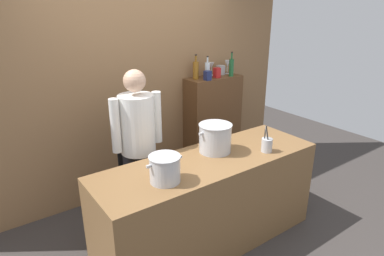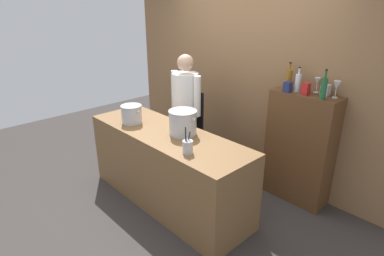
# 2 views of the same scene
# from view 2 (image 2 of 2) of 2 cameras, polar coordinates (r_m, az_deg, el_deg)

# --- Properties ---
(ground_plane) EXTENTS (8.00, 8.00, 0.00)m
(ground_plane) POSITION_cam_2_polar(r_m,az_deg,el_deg) (4.03, -4.17, -12.72)
(ground_plane) COLOR #383330
(brick_back_panel) EXTENTS (4.40, 0.10, 3.00)m
(brick_back_panel) POSITION_cam_2_polar(r_m,az_deg,el_deg) (4.40, 9.78, 11.32)
(brick_back_panel) COLOR olive
(brick_back_panel) RESTS_ON ground_plane
(prep_counter) EXTENTS (2.17, 0.70, 0.90)m
(prep_counter) POSITION_cam_2_polar(r_m,az_deg,el_deg) (3.79, -4.35, -7.10)
(prep_counter) COLOR brown
(prep_counter) RESTS_ON ground_plane
(bar_cabinet) EXTENTS (0.76, 0.32, 1.33)m
(bar_cabinet) POSITION_cam_2_polar(r_m,az_deg,el_deg) (3.97, 18.67, -3.42)
(bar_cabinet) COLOR brown
(bar_cabinet) RESTS_ON ground_plane
(chef) EXTENTS (0.53, 0.36, 1.66)m
(chef) POSITION_cam_2_polar(r_m,az_deg,el_deg) (4.24, -1.10, 3.77)
(chef) COLOR black
(chef) RESTS_ON ground_plane
(stockpot_large) EXTENTS (0.37, 0.31, 0.27)m
(stockpot_large) POSITION_cam_2_polar(r_m,az_deg,el_deg) (3.50, -1.66, 1.03)
(stockpot_large) COLOR #B7BABF
(stockpot_large) RESTS_ON prep_counter
(stockpot_small) EXTENTS (0.32, 0.25, 0.22)m
(stockpot_small) POSITION_cam_2_polar(r_m,az_deg,el_deg) (3.91, -10.75, 2.47)
(stockpot_small) COLOR #B7BABF
(stockpot_small) RESTS_ON prep_counter
(utensil_crock) EXTENTS (0.10, 0.10, 0.27)m
(utensil_crock) POSITION_cam_2_polar(r_m,az_deg,el_deg) (3.08, -0.78, -3.33)
(utensil_crock) COLOR #B7BABF
(utensil_crock) RESTS_ON prep_counter
(wine_bottle_green) EXTENTS (0.06, 0.06, 0.31)m
(wine_bottle_green) POSITION_cam_2_polar(r_m,az_deg,el_deg) (3.55, 22.50, 6.62)
(wine_bottle_green) COLOR #1E592D
(wine_bottle_green) RESTS_ON bar_cabinet
(wine_bottle_amber) EXTENTS (0.07, 0.07, 0.30)m
(wine_bottle_amber) POSITION_cam_2_polar(r_m,az_deg,el_deg) (3.87, 16.91, 8.42)
(wine_bottle_amber) COLOR #8C5919
(wine_bottle_amber) RESTS_ON bar_cabinet
(wine_bottle_clear) EXTENTS (0.06, 0.06, 0.28)m
(wine_bottle_clear) POSITION_cam_2_polar(r_m,az_deg,el_deg) (3.76, 18.42, 7.73)
(wine_bottle_clear) COLOR silver
(wine_bottle_clear) RESTS_ON bar_cabinet
(wine_glass_short) EXTENTS (0.07, 0.07, 0.17)m
(wine_glass_short) POSITION_cam_2_polar(r_m,az_deg,el_deg) (3.79, 21.53, 7.72)
(wine_glass_short) COLOR silver
(wine_glass_short) RESTS_ON bar_cabinet
(wine_glass_wide) EXTENTS (0.08, 0.08, 0.18)m
(wine_glass_wide) POSITION_cam_2_polar(r_m,az_deg,el_deg) (3.66, 24.48, 6.91)
(wine_glass_wide) COLOR silver
(wine_glass_wide) RESTS_ON bar_cabinet
(spice_tin_red) EXTENTS (0.07, 0.07, 0.13)m
(spice_tin_red) POSITION_cam_2_polar(r_m,az_deg,el_deg) (3.68, 19.70, 6.61)
(spice_tin_red) COLOR red
(spice_tin_red) RESTS_ON bar_cabinet
(spice_tin_navy) EXTENTS (0.08, 0.08, 0.12)m
(spice_tin_navy) POSITION_cam_2_polar(r_m,az_deg,el_deg) (3.73, 16.75, 7.04)
(spice_tin_navy) COLOR navy
(spice_tin_navy) RESTS_ON bar_cabinet
(spice_tin_silver) EXTENTS (0.09, 0.09, 0.12)m
(spice_tin_silver) POSITION_cam_2_polar(r_m,az_deg,el_deg) (3.72, 22.79, 6.30)
(spice_tin_silver) COLOR #B2B2B7
(spice_tin_silver) RESTS_ON bar_cabinet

